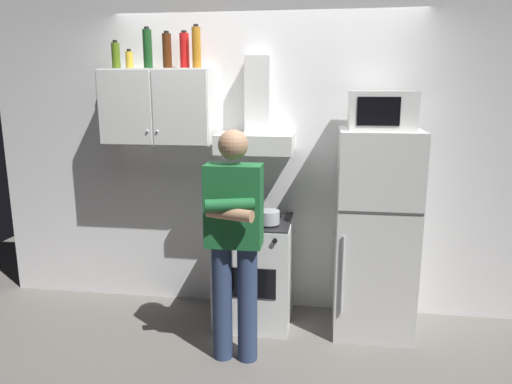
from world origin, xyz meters
name	(u,v)px	position (x,y,z in m)	size (l,w,h in m)	color
ground_plane	(256,334)	(0.00, 0.00, 0.00)	(7.00, 7.00, 0.00)	slate
back_wall_tiled	(266,154)	(0.00, 0.60, 1.35)	(4.80, 0.10, 2.70)	white
upper_cabinet	(159,107)	(-0.85, 0.37, 1.75)	(0.90, 0.37, 0.60)	silver
stove_oven	(254,270)	(-0.05, 0.25, 0.43)	(0.60, 0.62, 0.87)	white
range_hood	(257,127)	(-0.05, 0.38, 1.60)	(0.60, 0.44, 0.75)	white
refrigerator	(375,233)	(0.90, 0.25, 0.80)	(0.60, 0.62, 1.60)	silver
microwave	(382,110)	(0.90, 0.27, 1.74)	(0.48, 0.37, 0.28)	silver
person_standing	(234,239)	(-0.10, -0.36, 0.90)	(0.38, 0.33, 1.64)	navy
cooking_pot	(269,217)	(0.08, 0.13, 0.93)	(0.27, 0.17, 0.10)	#B7BABF
bottle_rum_dark	(167,51)	(-0.77, 0.40, 2.19)	(0.07, 0.07, 0.29)	#47230F
bottle_spice_jar	(129,60)	(-1.08, 0.36, 2.12)	(0.06, 0.06, 0.15)	gold
bottle_liquor_amber	(196,47)	(-0.52, 0.35, 2.21)	(0.07, 0.07, 0.33)	#B7721E
bottle_olive_oil	(116,55)	(-1.19, 0.36, 2.15)	(0.07, 0.07, 0.22)	#4C6B19
bottle_wine_green	(148,49)	(-0.92, 0.35, 2.20)	(0.07, 0.07, 0.32)	#19471E
bottle_soda_red	(185,51)	(-0.63, 0.41, 2.19)	(0.08, 0.08, 0.29)	red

